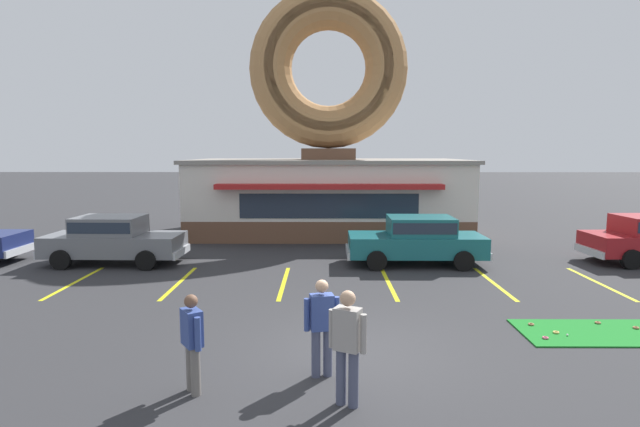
{
  "coord_description": "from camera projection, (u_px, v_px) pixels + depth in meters",
  "views": [
    {
      "loc": [
        -0.62,
        -8.91,
        3.75
      ],
      "look_at": [
        -0.7,
        5.0,
        2.0
      ],
      "focal_mm": 28.0,
      "sensor_mm": 36.0,
      "label": 1
    }
  ],
  "objects": [
    {
      "name": "ground_plane",
      "position": [
        356.0,
        353.0,
        9.3
      ],
      "size": [
        160.0,
        160.0,
        0.0
      ],
      "primitive_type": "plane",
      "color": "#2D2D30"
    },
    {
      "name": "donut_shop_building",
      "position": [
        328.0,
        151.0,
        22.67
      ],
      "size": [
        12.3,
        6.75,
        10.96
      ],
      "color": "brown",
      "rests_on": "ground"
    },
    {
      "name": "putting_mat",
      "position": [
        611.0,
        333.0,
        10.31
      ],
      "size": [
        3.75,
        1.56,
        0.03
      ],
      "primitive_type": "cube",
      "color": "#197523",
      "rests_on": "ground"
    },
    {
      "name": "mini_donut_near_left",
      "position": [
        598.0,
        323.0,
        10.82
      ],
      "size": [
        0.13,
        0.13,
        0.04
      ],
      "primitive_type": "torus",
      "color": "#A5724C",
      "rests_on": "putting_mat"
    },
    {
      "name": "mini_donut_near_right",
      "position": [
        545.0,
        338.0,
        9.94
      ],
      "size": [
        0.13,
        0.13,
        0.04
      ],
      "primitive_type": "torus",
      "color": "#D8667F",
      "rests_on": "putting_mat"
    },
    {
      "name": "mini_donut_mid_left",
      "position": [
        531.0,
        324.0,
        10.71
      ],
      "size": [
        0.13,
        0.13,
        0.04
      ],
      "primitive_type": "torus",
      "color": "#A5724C",
      "rests_on": "putting_mat"
    },
    {
      "name": "mini_donut_mid_centre",
      "position": [
        556.0,
        332.0,
        10.24
      ],
      "size": [
        0.13,
        0.13,
        0.04
      ],
      "primitive_type": "torus",
      "color": "#E5C666",
      "rests_on": "putting_mat"
    },
    {
      "name": "mini_donut_mid_right",
      "position": [
        636.0,
        328.0,
        10.5
      ],
      "size": [
        0.13,
        0.13,
        0.04
      ],
      "primitive_type": "torus",
      "color": "#A5724C",
      "rests_on": "putting_mat"
    },
    {
      "name": "golf_ball",
      "position": [
        567.0,
        335.0,
        10.08
      ],
      "size": [
        0.04,
        0.04,
        0.04
      ],
      "primitive_type": "sphere",
      "color": "white",
      "rests_on": "putting_mat"
    },
    {
      "name": "car_grey",
      "position": [
        113.0,
        238.0,
        16.57
      ],
      "size": [
        4.6,
        2.06,
        1.6
      ],
      "color": "slate",
      "rests_on": "ground"
    },
    {
      "name": "car_teal",
      "position": [
        417.0,
        239.0,
        16.46
      ],
      "size": [
        4.57,
        2.01,
        1.6
      ],
      "color": "#196066",
      "rests_on": "ground"
    },
    {
      "name": "pedestrian_blue_sweater_man",
      "position": [
        322.0,
        323.0,
        8.25
      ],
      "size": [
        0.59,
        0.31,
        1.65
      ],
      "color": "#474C66",
      "rests_on": "ground"
    },
    {
      "name": "pedestrian_hooded_kid",
      "position": [
        192.0,
        339.0,
        7.68
      ],
      "size": [
        0.41,
        0.51,
        1.57
      ],
      "color": "slate",
      "rests_on": "ground"
    },
    {
      "name": "pedestrian_leather_jacket_man",
      "position": [
        347.0,
        342.0,
        7.28
      ],
      "size": [
        0.54,
        0.38,
        1.75
      ],
      "color": "#474C66",
      "rests_on": "ground"
    },
    {
      "name": "trash_bin",
      "position": [
        202.0,
        230.0,
        20.67
      ],
      "size": [
        0.57,
        0.57,
        0.97
      ],
      "color": "#232833",
      "rests_on": "ground"
    },
    {
      "name": "parking_stripe_far_left",
      "position": [
        75.0,
        282.0,
        14.31
      ],
      "size": [
        0.12,
        3.6,
        0.01
      ],
      "primitive_type": "cube",
      "color": "yellow",
      "rests_on": "ground"
    },
    {
      "name": "parking_stripe_left",
      "position": [
        179.0,
        282.0,
        14.29
      ],
      "size": [
        0.12,
        3.6,
        0.01
      ],
      "primitive_type": "cube",
      "color": "yellow",
      "rests_on": "ground"
    },
    {
      "name": "parking_stripe_mid_left",
      "position": [
        284.0,
        283.0,
        14.27
      ],
      "size": [
        0.12,
        3.6,
        0.01
      ],
      "primitive_type": "cube",
      "color": "yellow",
      "rests_on": "ground"
    },
    {
      "name": "parking_stripe_centre",
      "position": [
        389.0,
        283.0,
        14.25
      ],
      "size": [
        0.12,
        3.6,
        0.01
      ],
      "primitive_type": "cube",
      "color": "yellow",
      "rests_on": "ground"
    },
    {
      "name": "parking_stripe_mid_right",
      "position": [
        494.0,
        283.0,
        14.24
      ],
      "size": [
        0.12,
        3.6,
        0.01
      ],
      "primitive_type": "cube",
      "color": "yellow",
      "rests_on": "ground"
    },
    {
      "name": "parking_stripe_right",
      "position": [
        599.0,
        283.0,
        14.22
      ],
      "size": [
        0.12,
        3.6,
        0.01
      ],
      "primitive_type": "cube",
      "color": "yellow",
      "rests_on": "ground"
    }
  ]
}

